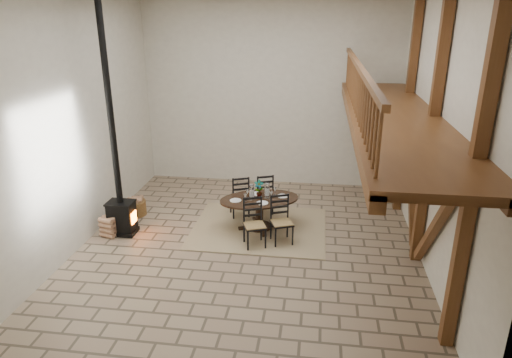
# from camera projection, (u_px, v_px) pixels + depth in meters

# --- Properties ---
(ground) EXTENTS (8.00, 8.00, 0.00)m
(ground) POSITION_uv_depth(u_px,v_px,m) (248.00, 247.00, 9.60)
(ground) COLOR gray
(ground) RESTS_ON ground
(room_shell) EXTENTS (7.02, 8.02, 5.01)m
(room_shell) POSITION_uv_depth(u_px,v_px,m) (311.00, 106.00, 8.41)
(room_shell) COLOR silver
(room_shell) RESTS_ON ground
(rug) EXTENTS (3.00, 2.50, 0.02)m
(rug) POSITION_uv_depth(u_px,v_px,m) (259.00, 228.00, 10.42)
(rug) COLOR tan
(rug) RESTS_ON ground
(dining_table) EXTENTS (2.06, 2.22, 1.15)m
(dining_table) POSITION_uv_depth(u_px,v_px,m) (259.00, 211.00, 10.28)
(dining_table) COLOR black
(dining_table) RESTS_ON ground
(wood_stove) EXTENTS (0.59, 0.45, 5.00)m
(wood_stove) POSITION_uv_depth(u_px,v_px,m) (118.00, 185.00, 9.80)
(wood_stove) COLOR black
(wood_stove) RESTS_ON ground
(log_basket) EXTENTS (0.54, 0.54, 0.45)m
(log_basket) POSITION_uv_depth(u_px,v_px,m) (135.00, 207.00, 11.07)
(log_basket) COLOR brown
(log_basket) RESTS_ON ground
(log_stack) EXTENTS (0.42, 0.42, 0.46)m
(log_stack) POSITION_uv_depth(u_px,v_px,m) (110.00, 226.00, 10.00)
(log_stack) COLOR tan
(log_stack) RESTS_ON ground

